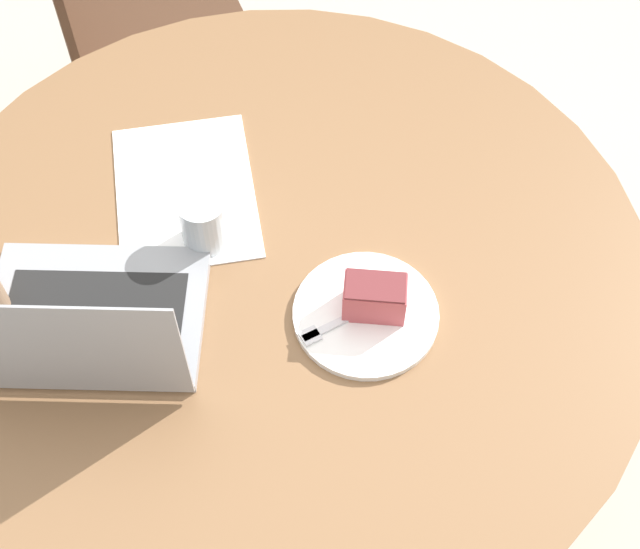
# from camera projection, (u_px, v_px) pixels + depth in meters

# --- Properties ---
(ground_plane) EXTENTS (12.00, 12.00, 0.00)m
(ground_plane) POSITION_uv_depth(u_px,v_px,m) (289.00, 440.00, 2.03)
(ground_plane) COLOR #B7AD9E
(dining_table) EXTENTS (1.21, 1.21, 0.72)m
(dining_table) POSITION_uv_depth(u_px,v_px,m) (279.00, 304.00, 1.53)
(dining_table) COLOR brown
(dining_table) RESTS_ON ground_plane
(chair) EXTENTS (0.54, 0.54, 1.02)m
(chair) POSITION_uv_depth(u_px,v_px,m) (119.00, 18.00, 2.05)
(chair) COLOR #472D1E
(chair) RESTS_ON ground_plane
(paper_document) EXTENTS (0.39, 0.36, 0.00)m
(paper_document) POSITION_uv_depth(u_px,v_px,m) (185.00, 191.00, 1.50)
(paper_document) COLOR white
(paper_document) RESTS_ON dining_table
(plate) EXTENTS (0.23, 0.23, 0.01)m
(plate) POSITION_uv_depth(u_px,v_px,m) (366.00, 314.00, 1.37)
(plate) COLOR white
(plate) RESTS_ON dining_table
(cake_slice) EXTENTS (0.11, 0.11, 0.07)m
(cake_slice) POSITION_uv_depth(u_px,v_px,m) (375.00, 297.00, 1.34)
(cake_slice) COLOR #B74C51
(cake_slice) RESTS_ON plate
(fork) EXTENTS (0.05, 0.17, 0.00)m
(fork) POSITION_uv_depth(u_px,v_px,m) (341.00, 321.00, 1.35)
(fork) COLOR silver
(fork) RESTS_ON plate
(water_glass) EXTENTS (0.08, 0.08, 0.10)m
(water_glass) POSITION_uv_depth(u_px,v_px,m) (204.00, 222.00, 1.41)
(water_glass) COLOR silver
(water_glass) RESTS_ON dining_table
(laptop) EXTENTS (0.41, 0.42, 0.24)m
(laptop) POSITION_uv_depth(u_px,v_px,m) (87.00, 322.00, 1.32)
(laptop) COLOR gray
(laptop) RESTS_ON dining_table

